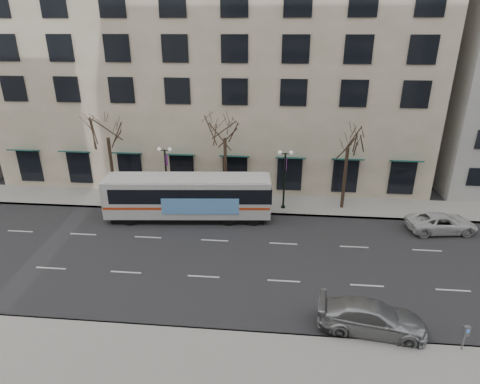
# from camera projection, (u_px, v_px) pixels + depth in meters

# --- Properties ---
(ground) EXTENTS (160.00, 160.00, 0.00)m
(ground) POSITION_uv_depth(u_px,v_px,m) (209.00, 257.00, 27.15)
(ground) COLOR black
(ground) RESTS_ON ground
(sidewalk_far) EXTENTS (80.00, 4.00, 0.15)m
(sidewalk_far) POSITION_uv_depth(u_px,v_px,m) (283.00, 205.00, 34.97)
(sidewalk_far) COLOR gray
(sidewalk_far) RESTS_ON ground
(building_hotel) EXTENTS (40.00, 20.00, 24.00)m
(building_hotel) POSITION_uv_depth(u_px,v_px,m) (220.00, 52.00, 42.06)
(building_hotel) COLOR tan
(building_hotel) RESTS_ON ground
(tree_far_left) EXTENTS (3.60, 3.60, 8.34)m
(tree_far_left) POSITION_uv_depth(u_px,v_px,m) (107.00, 127.00, 33.56)
(tree_far_left) COLOR black
(tree_far_left) RESTS_ON ground
(tree_far_mid) EXTENTS (3.60, 3.60, 8.55)m
(tree_far_mid) POSITION_uv_depth(u_px,v_px,m) (225.00, 127.00, 32.61)
(tree_far_mid) COLOR black
(tree_far_mid) RESTS_ON ground
(tree_far_right) EXTENTS (3.60, 3.60, 8.06)m
(tree_far_right) POSITION_uv_depth(u_px,v_px,m) (349.00, 136.00, 31.92)
(tree_far_right) COLOR black
(tree_far_right) RESTS_ON ground
(lamp_post_left) EXTENTS (1.22, 0.45, 5.21)m
(lamp_post_left) POSITION_uv_depth(u_px,v_px,m) (166.00, 173.00, 34.00)
(lamp_post_left) COLOR black
(lamp_post_left) RESTS_ON ground
(lamp_post_right) EXTENTS (1.22, 0.45, 5.21)m
(lamp_post_right) POSITION_uv_depth(u_px,v_px,m) (285.00, 177.00, 33.13)
(lamp_post_right) COLOR black
(lamp_post_right) RESTS_ON ground
(city_bus) EXTENTS (13.31, 4.03, 3.55)m
(city_bus) POSITION_uv_depth(u_px,v_px,m) (189.00, 196.00, 31.97)
(city_bus) COLOR silver
(city_bus) RESTS_ON ground
(silver_car) EXTENTS (5.65, 2.88, 1.57)m
(silver_car) POSITION_uv_depth(u_px,v_px,m) (372.00, 318.00, 20.33)
(silver_car) COLOR #9B9EA2
(silver_car) RESTS_ON ground
(white_pickup) EXTENTS (5.38, 3.03, 1.42)m
(white_pickup) POSITION_uv_depth(u_px,v_px,m) (442.00, 223.00, 30.33)
(white_pickup) COLOR silver
(white_pickup) RESTS_ON ground
(pay_station) EXTENTS (0.33, 0.25, 1.35)m
(pay_station) POSITION_uv_depth(u_px,v_px,m) (466.00, 333.00, 18.83)
(pay_station) COLOR slate
(pay_station) RESTS_ON sidewalk_near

